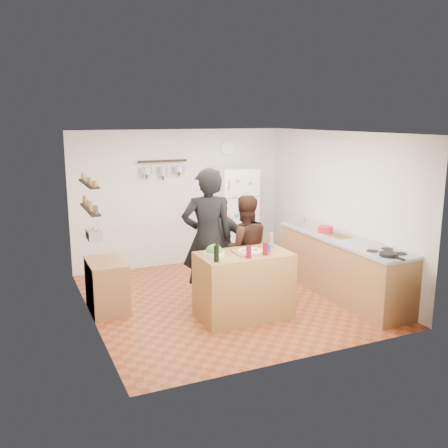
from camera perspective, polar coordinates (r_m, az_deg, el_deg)
name	(u,v)px	position (r m, az deg, el deg)	size (l,w,h in m)	color
room_shell	(216,214)	(7.69, -0.87, 1.14)	(4.20, 4.20, 4.20)	brown
prep_island	(244,285)	(6.91, 2.27, -6.99)	(1.25, 0.72, 0.91)	olive
pizza_board	(250,252)	(6.79, 2.98, -3.24)	(0.42, 0.34, 0.02)	olive
pizza	(250,251)	(6.78, 2.98, -3.08)	(0.34, 0.34, 0.02)	#D7BA8D
salad_bowl	(214,254)	(6.64, -1.15, -3.41)	(0.28, 0.28, 0.06)	silver
wine_bottle	(216,254)	(6.35, -0.87, -3.42)	(0.07, 0.07, 0.21)	black
wine_glass_near	(249,252)	(6.52, 2.84, -3.20)	(0.07, 0.07, 0.17)	#60081F
wine_glass_far	(265,249)	(6.68, 4.76, -2.84)	(0.07, 0.07, 0.17)	#5E0813
pepper_mill	(271,242)	(7.00, 5.44, -2.11)	(0.06, 0.06, 0.19)	#91603D
salt_canister	(268,249)	(6.79, 5.03, -2.81)	(0.08, 0.08, 0.12)	navy
person_left	(208,239)	(7.11, -1.89, -1.70)	(0.74, 0.49, 2.04)	black
person_center	(244,248)	(7.43, 2.34, -2.81)	(0.78, 0.61, 1.61)	black
person_back	(222,245)	(7.74, -0.27, -2.47)	(0.90, 0.37, 1.53)	#2C2A27
counter_run	(342,267)	(7.94, 13.29, -4.80)	(0.63, 2.63, 0.90)	#9E7042
stove_top	(386,253)	(7.11, 18.07, -3.20)	(0.60, 0.62, 0.02)	white
skillet	(389,254)	(6.93, 18.30, -3.33)	(0.24, 0.24, 0.05)	black
sink	(312,227)	(8.49, 9.99, -0.31)	(0.50, 0.80, 0.03)	silver
cutting_board	(339,237)	(7.89, 13.01, -1.41)	(0.30, 0.40, 0.02)	olive
red_bowl	(326,229)	(8.08, 11.53, -0.60)	(0.24, 0.24, 0.10)	red
fridge	(235,216)	(9.36, 1.22, 0.95)	(0.70, 0.68, 1.80)	white
wall_clock	(227,148)	(9.50, 0.39, 8.72)	(0.30, 0.30, 0.03)	silver
spice_shelf_lower	(90,209)	(6.95, -15.06, 1.62)	(0.12, 1.00, 0.03)	black
spice_shelf_upper	(89,184)	(6.89, -15.22, 4.48)	(0.12, 1.00, 0.03)	black
produce_basket	(94,235)	(7.02, -14.67, -1.17)	(0.18, 0.35, 0.14)	silver
side_table	(107,286)	(7.35, -13.23, -6.86)	(0.50, 0.80, 0.73)	#905D3C
pot_rack	(163,161)	(8.98, -7.03, 7.15)	(0.90, 0.04, 0.04)	black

